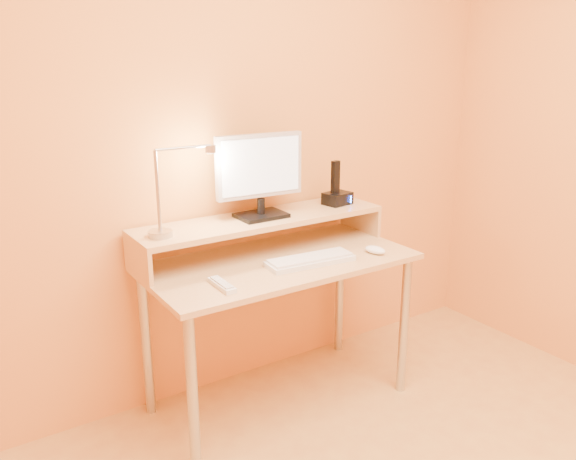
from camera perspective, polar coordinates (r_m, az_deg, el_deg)
wall_back at (r=2.74m, az=-4.58°, el=9.55°), size 3.00×0.04×2.50m
desk_leg_fl at (r=2.32m, az=-9.35°, el=-15.85°), size 0.04×0.04×0.69m
desk_leg_fr at (r=2.88m, az=11.32°, el=-9.22°), size 0.04×0.04×0.69m
desk_leg_bl at (r=2.73m, az=-13.74°, el=-10.84°), size 0.04×0.04×0.69m
desk_leg_br at (r=3.21m, az=5.08°, el=-6.07°), size 0.04×0.04×0.69m
desk_lower at (r=2.59m, az=-0.89°, el=-3.15°), size 1.20×0.60×0.02m
shelf_riser_left at (r=2.46m, az=-14.54°, el=-2.87°), size 0.02×0.30×0.14m
shelf_riser_right at (r=3.02m, az=7.08°, el=1.21°), size 0.02×0.30×0.14m
desk_shelf at (r=2.67m, az=-2.63°, el=1.01°), size 1.20×0.30×0.02m
monitor_foot at (r=2.66m, az=-2.65°, el=1.45°), size 0.22×0.16×0.02m
monitor_neck at (r=2.65m, az=-2.67°, el=2.37°), size 0.04×0.04×0.07m
monitor_panel at (r=2.62m, az=-2.83°, el=6.34°), size 0.42×0.06×0.28m
monitor_back at (r=2.64m, az=-3.09°, el=6.41°), size 0.38×0.04×0.24m
monitor_screen at (r=2.60m, az=-2.63°, el=6.28°), size 0.38×0.03×0.25m
lamp_base at (r=2.43m, az=-12.41°, el=-0.36°), size 0.10×0.10×0.02m
lamp_post at (r=2.38m, az=-12.68°, el=3.72°), size 0.01×0.01×0.33m
lamp_arm at (r=2.40m, az=-10.23°, el=7.96°), size 0.24×0.01×0.01m
lamp_head at (r=2.45m, az=-7.61°, el=7.90°), size 0.04×0.04×0.03m
lamp_bulb at (r=2.45m, az=-7.60°, el=7.53°), size 0.03×0.03×0.00m
phone_dock at (r=2.90m, az=4.86°, el=3.11°), size 0.14×0.12×0.06m
phone_handset at (r=2.86m, az=4.68°, el=5.21°), size 0.04×0.03×0.16m
phone_led at (r=2.89m, az=6.19°, el=3.02°), size 0.01×0.00×0.04m
keyboard at (r=2.54m, az=2.20°, el=-3.06°), size 0.41×0.16×0.02m
mouse at (r=2.69m, az=8.56°, el=-1.95°), size 0.08×0.12×0.04m
remote_control at (r=2.30m, az=-6.52°, el=-5.39°), size 0.05×0.17×0.02m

